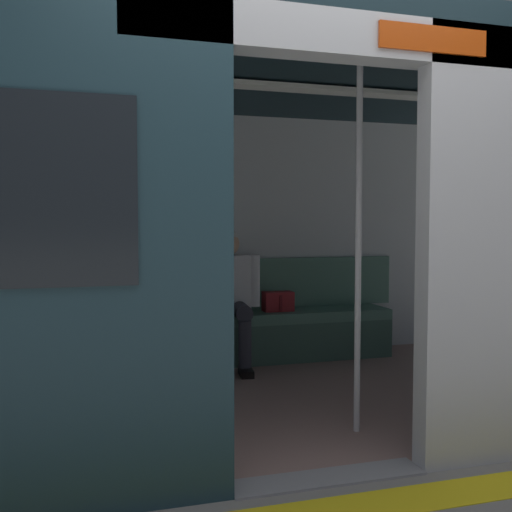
% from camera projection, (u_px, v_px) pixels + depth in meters
% --- Properties ---
extents(ground_plane, '(60.00, 60.00, 0.00)m').
position_uv_depth(ground_plane, '(328.00, 479.00, 2.82)').
color(ground_plane, gray).
extents(platform_edge_strip, '(8.00, 0.24, 0.01)m').
position_uv_depth(platform_edge_strip, '(356.00, 507.00, 2.53)').
color(platform_edge_strip, yellow).
rests_on(platform_edge_strip, ground_plane).
extents(train_car, '(6.40, 2.85, 2.28)m').
position_uv_depth(train_car, '(244.00, 176.00, 3.91)').
color(train_car, silver).
rests_on(train_car, ground_plane).
extents(bench_seat, '(3.14, 0.44, 0.43)m').
position_uv_depth(bench_seat, '(217.00, 326.00, 5.04)').
color(bench_seat, '#4C7566').
rests_on(bench_seat, ground_plane).
extents(person_seated, '(0.55, 0.70, 1.16)m').
position_uv_depth(person_seated, '(228.00, 288.00, 4.99)').
color(person_seated, silver).
rests_on(person_seated, ground_plane).
extents(handbag, '(0.26, 0.15, 0.17)m').
position_uv_depth(handbag, '(278.00, 301.00, 5.22)').
color(handbag, maroon).
rests_on(handbag, bench_seat).
extents(book, '(0.22, 0.26, 0.03)m').
position_uv_depth(book, '(180.00, 314.00, 4.97)').
color(book, silver).
rests_on(book, bench_seat).
extents(grab_pole_door, '(0.04, 0.04, 2.14)m').
position_uv_depth(grab_pole_door, '(220.00, 250.00, 3.06)').
color(grab_pole_door, silver).
rests_on(grab_pole_door, ground_plane).
extents(grab_pole_far, '(0.04, 0.04, 2.14)m').
position_uv_depth(grab_pole_far, '(358.00, 247.00, 3.39)').
color(grab_pole_far, silver).
rests_on(grab_pole_far, ground_plane).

